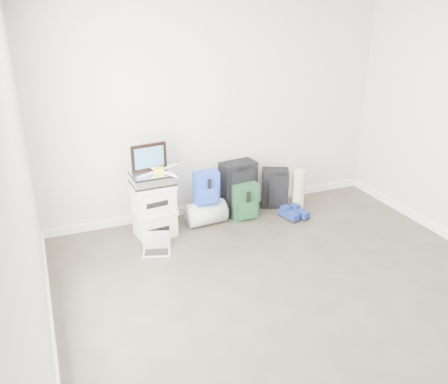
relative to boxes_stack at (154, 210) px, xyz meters
name	(u,v)px	position (x,y,z in m)	size (l,w,h in m)	color
ground	(316,316)	(0.96, -2.08, -0.33)	(5.00, 5.00, 0.00)	#322C24
room_envelope	(332,132)	(0.96, -2.06, 1.39)	(4.52, 5.02, 2.71)	beige
boxes_stack	(154,210)	(0.00, 0.00, 0.00)	(0.51, 0.44, 0.66)	silver
briefcase	(152,178)	(0.00, 0.00, 0.40)	(0.48, 0.35, 0.14)	#B2B2B7
painting	(149,157)	(0.00, 0.10, 0.63)	(0.43, 0.08, 0.32)	black
drone	(159,170)	(0.08, -0.02, 0.49)	(0.55, 0.55, 0.05)	yellow
duffel_bag	(206,213)	(0.67, 0.04, -0.18)	(0.30, 0.30, 0.48)	#92949A
blue_backpack	(206,188)	(0.67, 0.01, 0.17)	(0.30, 0.23, 0.41)	#182DA0
large_suitcase	(238,188)	(1.18, 0.21, 0.02)	(0.48, 0.34, 0.70)	black
green_backpack	(244,202)	(1.19, 0.02, -0.10)	(0.35, 0.26, 0.48)	#13341B
carry_on	(275,188)	(1.71, 0.18, -0.06)	(0.40, 0.34, 0.54)	black
shoes	(293,214)	(1.78, -0.22, -0.28)	(0.35, 0.33, 0.10)	black
rolled_rug	(298,189)	(2.01, 0.07, -0.07)	(0.17, 0.17, 0.52)	tan
laptop	(157,247)	(-0.09, -0.40, -0.28)	(0.36, 0.30, 0.22)	silver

